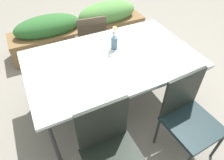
{
  "coord_description": "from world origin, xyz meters",
  "views": [
    {
      "loc": [
        -0.86,
        -1.6,
        2.15
      ],
      "look_at": [
        -0.07,
        0.05,
        0.45
      ],
      "focal_mm": 32.76,
      "sensor_mm": 36.0,
      "label": 1
    }
  ],
  "objects_px": {
    "chair_far_side": "(91,40)",
    "chair_near_left": "(110,149)",
    "dining_table": "(112,61)",
    "chair_near_right": "(188,114)",
    "flower_vase": "(114,41)",
    "planter_box": "(81,28)"
  },
  "relations": [
    {
      "from": "chair_near_right",
      "to": "planter_box",
      "type": "bearing_deg",
      "value": -87.05
    },
    {
      "from": "chair_near_left",
      "to": "flower_vase",
      "type": "height_order",
      "value": "flower_vase"
    },
    {
      "from": "chair_far_side",
      "to": "planter_box",
      "type": "height_order",
      "value": "chair_far_side"
    },
    {
      "from": "dining_table",
      "to": "chair_far_side",
      "type": "distance_m",
      "value": 0.9
    },
    {
      "from": "flower_vase",
      "to": "planter_box",
      "type": "distance_m",
      "value": 1.52
    },
    {
      "from": "flower_vase",
      "to": "chair_near_left",
      "type": "bearing_deg",
      "value": -117.66
    },
    {
      "from": "chair_far_side",
      "to": "chair_near_right",
      "type": "distance_m",
      "value": 1.75
    },
    {
      "from": "chair_far_side",
      "to": "chair_near_left",
      "type": "bearing_deg",
      "value": -98.08
    },
    {
      "from": "dining_table",
      "to": "chair_near_left",
      "type": "xyz_separation_m",
      "value": [
        -0.43,
        -0.85,
        -0.21
      ]
    },
    {
      "from": "flower_vase",
      "to": "planter_box",
      "type": "relative_size",
      "value": 0.12
    },
    {
      "from": "chair_near_right",
      "to": "dining_table",
      "type": "bearing_deg",
      "value": -67.76
    },
    {
      "from": "chair_far_side",
      "to": "flower_vase",
      "type": "distance_m",
      "value": 0.8
    },
    {
      "from": "dining_table",
      "to": "planter_box",
      "type": "relative_size",
      "value": 0.78
    },
    {
      "from": "chair_near_left",
      "to": "planter_box",
      "type": "xyz_separation_m",
      "value": [
        0.56,
        2.43,
        -0.19
      ]
    },
    {
      "from": "chair_far_side",
      "to": "flower_vase",
      "type": "relative_size",
      "value": 3.06
    },
    {
      "from": "chair_near_right",
      "to": "flower_vase",
      "type": "bearing_deg",
      "value": -76.6
    },
    {
      "from": "dining_table",
      "to": "chair_near_left",
      "type": "bearing_deg",
      "value": -116.49
    },
    {
      "from": "chair_near_right",
      "to": "chair_far_side",
      "type": "bearing_deg",
      "value": -82.42
    },
    {
      "from": "chair_near_right",
      "to": "flower_vase",
      "type": "distance_m",
      "value": 1.11
    },
    {
      "from": "chair_far_side",
      "to": "chair_near_left",
      "type": "distance_m",
      "value": 1.79
    },
    {
      "from": "planter_box",
      "to": "chair_far_side",
      "type": "bearing_deg",
      "value": -94.69
    },
    {
      "from": "dining_table",
      "to": "chair_near_right",
      "type": "bearing_deg",
      "value": -63.96
    }
  ]
}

